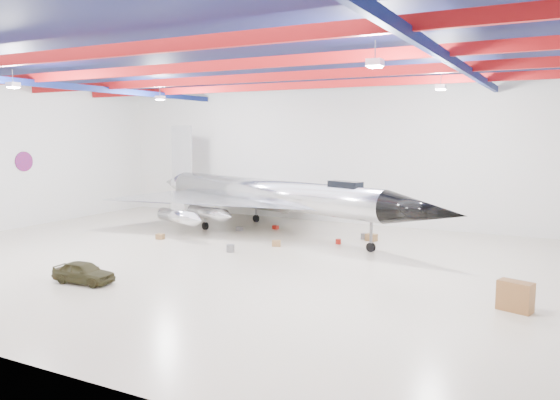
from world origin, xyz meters
The scene contains 16 objects.
floor centered at (0.00, 0.00, 0.00)m, with size 40.00×40.00×0.00m, color beige.
wall_back centered at (0.00, 15.00, 5.50)m, with size 40.00×40.00×0.00m, color silver.
ceiling centered at (0.00, 0.00, 11.00)m, with size 40.00×40.00×0.00m, color #0A0F38.
ceiling_structure centered at (0.00, 0.00, 10.32)m, with size 39.50×29.50×1.08m.
wall_roundel centered at (-19.94, 2.00, 5.00)m, with size 1.50×1.50×0.10m, color #B21414.
jet_aircraft centered at (-2.43, 8.35, 2.55)m, with size 27.65×20.51×7.77m.
jeep centered at (-3.73, -7.49, 0.53)m, with size 1.25×3.12×1.06m, color #312E18.
desk centered at (14.92, -2.46, 0.61)m, with size 1.33×0.67×1.22m, color brown.
crate_ply centered at (-7.60, 2.75, 0.18)m, with size 0.52×0.41×0.36m, color olive.
toolbox_red centered at (-2.49, 9.78, 0.14)m, with size 0.41×0.32×0.28m, color #9B170F.
engine_drum centered at (-1.20, 1.54, 0.22)m, with size 0.49×0.49×0.44m, color #59595B.
parts_bin centered at (5.27, 8.76, 0.24)m, with size 0.68×0.54×0.48m, color olive.
crate_small centered at (-4.53, 7.99, 0.14)m, with size 0.41×0.33×0.29m, color #59595B.
tool_chest centered at (3.69, 6.80, 0.16)m, with size 0.36×0.36×0.33m, color #9B170F.
oil_barrel centered at (0.46, 4.33, 0.19)m, with size 0.54×0.43×0.38m, color olive.
spares_box centered at (4.65, 9.11, 0.20)m, with size 0.45×0.45×0.40m, color #59595B.
Camera 1 is at (16.32, -25.73, 7.13)m, focal length 35.00 mm.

